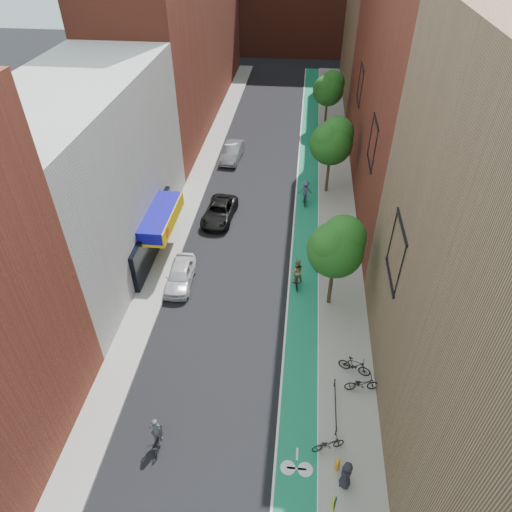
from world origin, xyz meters
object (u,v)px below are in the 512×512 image
(pedestrian, at_px, (346,474))
(cyclist_lead, at_px, (157,437))
(parked_car_white, at_px, (180,275))
(cyclist_lane_mid, at_px, (315,257))
(cyclist_lane_far, at_px, (305,193))
(parked_car_silver, at_px, (232,152))
(cyclist_lane_near, at_px, (296,275))
(fire_hydrant, at_px, (337,464))
(parked_car_black, at_px, (219,212))

(pedestrian, bearing_deg, cyclist_lead, -84.69)
(parked_car_white, xyz_separation_m, cyclist_lane_mid, (8.97, 2.84, 0.04))
(parked_car_white, height_order, cyclist_lane_far, cyclist_lane_far)
(parked_car_silver, xyz_separation_m, cyclist_lane_near, (6.97, -17.97, 0.17))
(cyclist_lane_near, distance_m, pedestrian, 13.28)
(parked_car_white, relative_size, cyclist_lane_mid, 2.07)
(pedestrian, bearing_deg, cyclist_lane_near, -156.57)
(parked_car_silver, bearing_deg, pedestrian, -68.81)
(parked_car_white, xyz_separation_m, pedestrian, (10.39, -12.43, 0.27))
(parked_car_silver, height_order, cyclist_lane_far, cyclist_lane_far)
(cyclist_lane_near, xyz_separation_m, pedestrian, (2.67, -13.01, 0.04))
(parked_car_white, relative_size, fire_hydrant, 5.79)
(fire_hydrant, bearing_deg, parked_car_black, 114.06)
(cyclist_lane_near, xyz_separation_m, cyclist_lane_mid, (1.25, 2.26, -0.19))
(pedestrian, bearing_deg, cyclist_lane_far, -162.43)
(parked_car_black, height_order, cyclist_lane_far, cyclist_lane_far)
(fire_hydrant, bearing_deg, parked_car_white, 130.56)
(parked_car_silver, xyz_separation_m, cyclist_lane_far, (7.29, -7.59, 0.25))
(parked_car_black, bearing_deg, fire_hydrant, -61.56)
(cyclist_lane_far, height_order, pedestrian, cyclist_lane_far)
(fire_hydrant, bearing_deg, cyclist_lane_far, 95.11)
(parked_car_black, height_order, cyclist_lane_near, cyclist_lane_near)
(parked_car_white, xyz_separation_m, fire_hydrant, (10.08, -11.77, -0.18))
(fire_hydrant, bearing_deg, pedestrian, -64.39)
(cyclist_lead, bearing_deg, cyclist_lane_far, -113.13)
(cyclist_lane_mid, xyz_separation_m, cyclist_lane_far, (-0.93, 8.12, 0.27))
(cyclist_lane_mid, relative_size, pedestrian, 1.22)
(cyclist_lane_mid, bearing_deg, cyclist_lane_near, 51.77)
(parked_car_black, distance_m, fire_hydrant, 21.60)
(parked_car_black, xyz_separation_m, pedestrian, (9.12, -20.38, 0.30))
(parked_car_white, xyz_separation_m, cyclist_lane_far, (8.04, 10.96, 0.30))
(parked_car_black, distance_m, cyclist_lane_mid, 9.24)
(parked_car_silver, distance_m, cyclist_lead, 29.99)
(parked_car_white, distance_m, parked_car_black, 8.05)
(parked_car_white, bearing_deg, cyclist_lane_far, 51.38)
(cyclist_lane_far, distance_m, fire_hydrant, 22.83)
(parked_car_white, bearing_deg, parked_car_black, 78.58)
(parked_car_black, bearing_deg, cyclist_lead, -84.49)
(parked_car_silver, xyz_separation_m, fire_hydrant, (9.33, -30.32, -0.23))
(parked_car_black, relative_size, cyclist_lane_near, 2.24)
(parked_car_black, distance_m, pedestrian, 22.33)
(cyclist_lead, xyz_separation_m, cyclist_lane_far, (6.39, 22.40, 0.37))
(cyclist_lead, distance_m, fire_hydrant, 8.43)
(parked_car_black, bearing_deg, cyclist_lane_far, 28.35)
(cyclist_lead, bearing_deg, pedestrian, 166.27)
(parked_car_silver, height_order, fire_hydrant, parked_car_silver)
(pedestrian, bearing_deg, fire_hydrant, -142.55)
(cyclist_lead, xyz_separation_m, fire_hydrant, (8.42, -0.34, -0.11))
(parked_car_black, relative_size, parked_car_silver, 1.06)
(parked_car_black, distance_m, cyclist_lead, 19.39)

